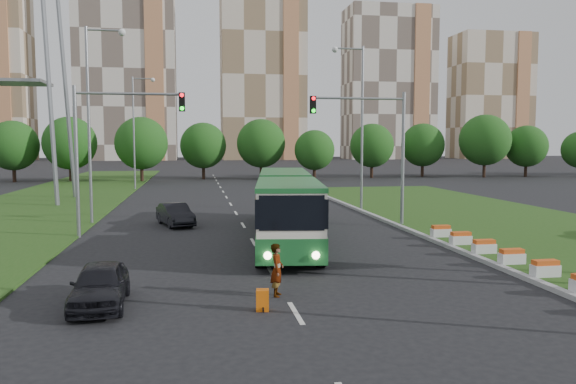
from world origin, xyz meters
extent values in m
plane|color=black|center=(0.00, 0.00, 0.00)|extent=(360.00, 360.00, 0.00)
cube|color=#234B15|center=(13.00, 8.00, 0.07)|extent=(14.00, 60.00, 0.15)
cube|color=#999999|center=(6.05, 8.00, 0.09)|extent=(0.30, 60.00, 0.18)
cube|color=#234B15|center=(-18.00, 25.00, 0.05)|extent=(12.00, 110.00, 0.10)
cylinder|color=gray|center=(6.40, 10.00, 4.00)|extent=(0.20, 0.20, 8.00)
cylinder|color=gray|center=(3.65, 10.00, 7.60)|extent=(5.50, 0.14, 0.14)
cube|color=black|center=(0.90, 10.00, 7.20)|extent=(0.32, 0.32, 1.00)
cylinder|color=gray|center=(-12.00, 9.00, 4.00)|extent=(0.20, 0.20, 8.00)
cylinder|color=gray|center=(-9.25, 9.00, 7.60)|extent=(5.50, 0.14, 0.14)
cube|color=black|center=(-6.50, 9.00, 7.20)|extent=(0.32, 0.32, 1.00)
cube|color=beige|center=(-25.00, 150.00, 26.00)|extent=(28.00, 15.00, 52.00)
cube|color=beige|center=(15.00, 150.00, 25.00)|extent=(25.00, 15.00, 50.00)
cube|color=beige|center=(55.00, 150.00, 23.50)|extent=(27.00, 15.00, 47.00)
cube|color=beige|center=(90.00, 150.00, 20.00)|extent=(24.00, 14.00, 40.00)
cube|color=white|center=(-1.26, 2.07, 1.86)|extent=(2.66, 7.33, 2.87)
cube|color=white|center=(-1.26, 11.47, 1.86)|extent=(2.66, 8.92, 2.87)
cylinder|color=black|center=(-1.26, 6.37, 1.81)|extent=(2.66, 1.33, 2.66)
cube|color=#1C632C|center=(-1.26, 2.07, 0.90)|extent=(2.74, 7.38, 1.01)
cube|color=#1C632C|center=(-1.26, 11.47, 0.90)|extent=(2.74, 8.98, 1.01)
cube|color=black|center=(-1.26, 2.07, 2.34)|extent=(2.74, 7.38, 1.12)
cube|color=black|center=(-1.26, 11.47, 2.34)|extent=(2.74, 8.98, 1.12)
imported|color=black|center=(-8.80, -4.32, 0.67)|extent=(1.71, 3.99, 1.34)
imported|color=black|center=(-7.08, 12.55, 0.67)|extent=(2.58, 4.33, 1.35)
imported|color=gray|center=(-3.27, -4.08, 0.87)|extent=(0.57, 0.72, 1.74)
cube|color=orange|center=(-3.94, -5.60, 0.32)|extent=(0.38, 0.32, 0.64)
cylinder|color=black|center=(-3.94, -5.77, 0.08)|extent=(0.04, 0.15, 0.15)
camera|label=1|loc=(-5.90, -21.91, 5.00)|focal=35.00mm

